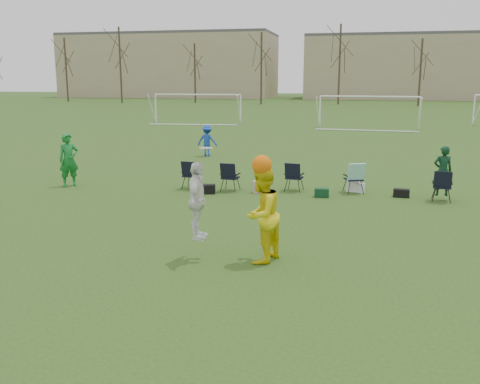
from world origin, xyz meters
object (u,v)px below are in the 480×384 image
(fielder_green_near, at_px, (69,160))
(center_contest, at_px, (243,209))
(goal_mid, at_px, (369,103))
(goal_left, at_px, (198,100))
(fielder_blue, at_px, (207,141))

(fielder_green_near, relative_size, center_contest, 0.79)
(center_contest, relative_size, goal_mid, 0.32)
(goal_left, height_order, goal_mid, same)
(fielder_blue, height_order, center_contest, center_contest)
(fielder_green_near, height_order, fielder_blue, fielder_green_near)
(fielder_blue, bearing_deg, fielder_green_near, 74.85)
(goal_mid, bearing_deg, center_contest, -91.05)
(center_contest, relative_size, goal_left, 0.32)
(fielder_green_near, distance_m, goal_left, 27.09)
(fielder_green_near, bearing_deg, center_contest, -84.66)
(goal_left, bearing_deg, goal_mid, -13.13)
(fielder_green_near, relative_size, goal_left, 0.25)
(goal_left, relative_size, goal_mid, 1.00)
(goal_left, bearing_deg, fielder_blue, -76.46)
(goal_mid, bearing_deg, goal_left, 175.87)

